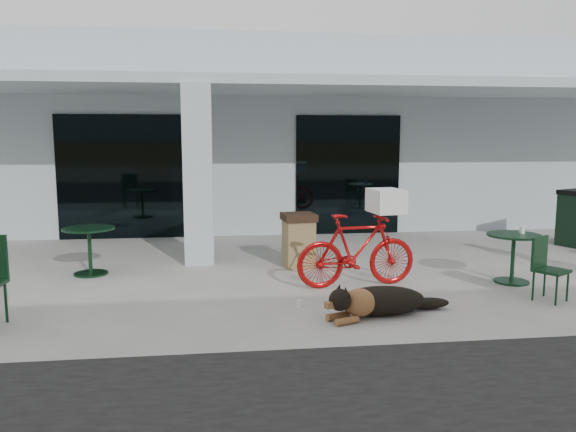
{
  "coord_description": "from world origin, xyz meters",
  "views": [
    {
      "loc": [
        -1.17,
        -7.58,
        2.22
      ],
      "look_at": [
        -0.09,
        0.98,
        1.0
      ],
      "focal_mm": 35.0,
      "sensor_mm": 36.0,
      "label": 1
    }
  ],
  "objects": [
    {
      "name": "storefront_glass_right",
      "position": [
        1.8,
        4.98,
        1.35
      ],
      "size": [
        2.4,
        0.06,
        2.7
      ],
      "primitive_type": "cube",
      "color": "black",
      "rests_on": "ground"
    },
    {
      "name": "storefront_glass_left",
      "position": [
        -3.2,
        4.98,
        1.35
      ],
      "size": [
        2.8,
        0.06,
        2.7
      ],
      "primitive_type": "cube",
      "color": "black",
      "rests_on": "ground"
    },
    {
      "name": "laundry_basket",
      "position": [
        1.31,
        0.45,
        1.28
      ],
      "size": [
        0.5,
        0.63,
        0.35
      ],
      "primitive_type": "cube",
      "rotation": [
        0.0,
        0.0,
        1.68
      ],
      "color": "white",
      "rests_on": "bicycle"
    },
    {
      "name": "column",
      "position": [
        -1.5,
        2.3,
        1.56
      ],
      "size": [
        0.5,
        0.5,
        3.12
      ],
      "primitive_type": "cube",
      "color": "#AEBBC5",
      "rests_on": "ground"
    },
    {
      "name": "bicycle",
      "position": [
        0.87,
        0.4,
        0.55
      ],
      "size": [
        1.88,
        0.71,
        1.1
      ],
      "primitive_type": "imported",
      "rotation": [
        0.0,
        0.0,
        1.68
      ],
      "color": "#AB0D0D",
      "rests_on": "ground"
    },
    {
      "name": "dog",
      "position": [
        0.83,
        -1.0,
        0.22
      ],
      "size": [
        1.37,
        0.87,
        0.43
      ],
      "primitive_type": null,
      "rotation": [
        0.0,
        0.0,
        0.36
      ],
      "color": "black",
      "rests_on": "ground"
    },
    {
      "name": "building",
      "position": [
        0.0,
        8.5,
        2.25
      ],
      "size": [
        22.0,
        7.0,
        4.5
      ],
      "primitive_type": "cube",
      "color": "#AEBBC5",
      "rests_on": "ground"
    },
    {
      "name": "cafe_table_far",
      "position": [
        3.3,
        0.32,
        0.38
      ],
      "size": [
        0.95,
        0.95,
        0.75
      ],
      "primitive_type": null,
      "rotation": [
        0.0,
        0.0,
        -0.21
      ],
      "color": "#11321B",
      "rests_on": "ground"
    },
    {
      "name": "ground",
      "position": [
        0.0,
        0.0,
        0.0
      ],
      "size": [
        80.0,
        80.0,
        0.0
      ],
      "primitive_type": "plane",
      "color": "#ADABA3",
      "rests_on": "ground"
    },
    {
      "name": "trash_receptacle",
      "position": [
        0.2,
        1.8,
        0.46
      ],
      "size": [
        0.6,
        0.6,
        0.92
      ],
      "primitive_type": null,
      "rotation": [
        0.0,
        0.0,
        0.12
      ],
      "color": "olive",
      "rests_on": "ground"
    },
    {
      "name": "cup_on_table",
      "position": [
        3.46,
        0.39,
        0.81
      ],
      "size": [
        0.09,
        0.09,
        0.11
      ],
      "primitive_type": "cylinder",
      "rotation": [
        0.0,
        0.0,
        -0.21
      ],
      "color": "white",
      "rests_on": "cafe_table_far"
    },
    {
      "name": "overhang",
      "position": [
        0.0,
        3.6,
        3.21
      ],
      "size": [
        22.0,
        2.8,
        0.18
      ],
      "primitive_type": "cube",
      "color": "#AEBBC5",
      "rests_on": "column"
    },
    {
      "name": "cafe_chair_far_a",
      "position": [
        3.3,
        -0.66,
        0.43
      ],
      "size": [
        0.56,
        0.57,
        0.87
      ],
      "primitive_type": null,
      "rotation": [
        0.0,
        0.0,
        0.56
      ],
      "color": "#11321B",
      "rests_on": "ground"
    },
    {
      "name": "cafe_table_near",
      "position": [
        -3.24,
        1.65,
        0.39
      ],
      "size": [
        0.98,
        0.98,
        0.77
      ],
      "primitive_type": null,
      "rotation": [
        0.0,
        0.0,
        0.21
      ],
      "color": "#11321B",
      "rests_on": "ground"
    },
    {
      "name": "cup_near_dog",
      "position": [
        -0.12,
        -0.5,
        0.04
      ],
      "size": [
        0.09,
        0.09,
        0.09
      ],
      "primitive_type": "cylinder",
      "rotation": [
        0.0,
        0.0,
        0.31
      ],
      "color": "white",
      "rests_on": "ground"
    }
  ]
}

